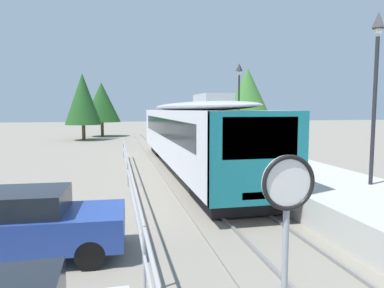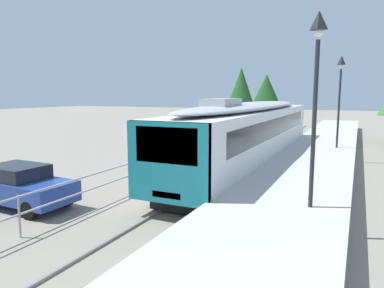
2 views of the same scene
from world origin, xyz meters
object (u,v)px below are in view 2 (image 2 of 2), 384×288
object	(u,v)px
platform_lamp_mid_platform	(316,73)
parked_hatchback_blue	(21,186)
commuter_train	(251,130)
platform_lamp_far_end	(340,84)

from	to	relation	value
platform_lamp_mid_platform	parked_hatchback_blue	xyz separation A→B (m)	(-9.81, -1.52, -3.83)
parked_hatchback_blue	commuter_train	bearing A→B (deg)	60.70
platform_lamp_far_end	parked_hatchback_blue	world-z (taller)	platform_lamp_far_end
platform_lamp_far_end	platform_lamp_mid_platform	bearing A→B (deg)	-90.00
platform_lamp_far_end	parked_hatchback_blue	xyz separation A→B (m)	(-9.81, -13.97, -3.83)
parked_hatchback_blue	platform_lamp_far_end	bearing A→B (deg)	54.92
platform_lamp_mid_platform	platform_lamp_far_end	distance (m)	12.45
platform_lamp_mid_platform	commuter_train	bearing A→B (deg)	115.89
platform_lamp_far_end	parked_hatchback_blue	distance (m)	17.49
commuter_train	platform_lamp_far_end	distance (m)	6.21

